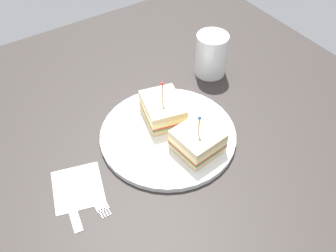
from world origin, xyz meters
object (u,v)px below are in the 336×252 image
(sandwich_half_front, at_px, (163,109))
(napkin, at_px, (78,187))
(fork, at_px, (97,197))
(sandwich_half_back, at_px, (198,141))
(plate, at_px, (168,135))
(drink_glass, at_px, (211,56))
(knife, at_px, (71,206))

(sandwich_half_front, relative_size, napkin, 1.12)
(fork, bearing_deg, sandwich_half_back, -3.69)
(plate, xyz_separation_m, sandwich_half_front, (0.02, 0.04, 0.03))
(sandwich_half_front, xyz_separation_m, drink_glass, (0.19, 0.08, 0.01))
(sandwich_half_back, distance_m, napkin, 0.24)
(sandwich_half_back, bearing_deg, fork, 176.31)
(napkin, bearing_deg, sandwich_half_back, -12.97)
(drink_glass, distance_m, napkin, 0.44)
(napkin, bearing_deg, drink_glass, 18.61)
(fork, height_order, knife, same)
(plate, bearing_deg, sandwich_half_back, -71.22)
(plate, distance_m, napkin, 0.21)
(sandwich_half_front, bearing_deg, knife, -160.33)
(knife, bearing_deg, sandwich_half_front, 19.67)
(sandwich_half_back, height_order, drink_glass, drink_glass)
(plate, relative_size, drink_glass, 2.69)
(sandwich_half_back, distance_m, knife, 0.26)
(plate, xyz_separation_m, fork, (-0.19, -0.06, -0.00))
(sandwich_half_front, bearing_deg, sandwich_half_back, -86.02)
(napkin, xyz_separation_m, fork, (0.02, -0.04, 0.00))
(sandwich_half_front, bearing_deg, fork, -154.48)
(drink_glass, bearing_deg, sandwich_half_back, -133.22)
(napkin, height_order, fork, fork)
(sandwich_half_front, relative_size, drink_glass, 1.07)
(knife, bearing_deg, napkin, 50.01)
(sandwich_half_front, distance_m, napkin, 0.24)
(sandwich_half_front, height_order, sandwich_half_back, sandwich_half_front)
(fork, bearing_deg, sandwich_half_front, 25.52)
(sandwich_half_front, height_order, knife, sandwich_half_front)
(fork, bearing_deg, knife, 169.48)
(sandwich_half_front, relative_size, knife, 0.90)
(plate, height_order, sandwich_half_back, sandwich_half_back)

